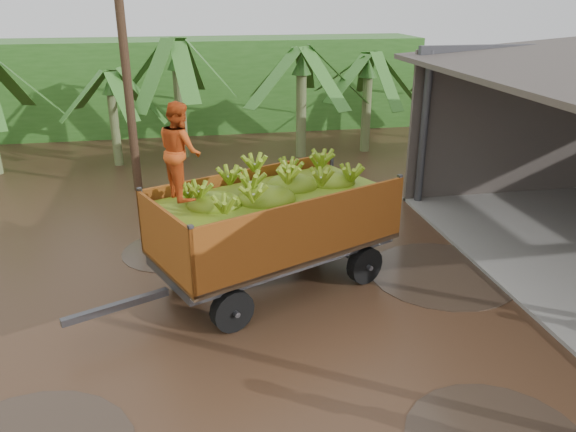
% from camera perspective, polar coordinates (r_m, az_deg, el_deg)
% --- Properties ---
extents(ground, '(100.00, 100.00, 0.00)m').
position_cam_1_polar(ground, '(9.40, -3.95, -12.82)').
color(ground, black).
rests_on(ground, ground).
extents(hedge_north, '(22.00, 3.00, 3.60)m').
position_cam_1_polar(hedge_north, '(23.99, -13.74, 12.75)').
color(hedge_north, '#2D661E').
rests_on(hedge_north, ground).
extents(banana_trailer, '(6.14, 3.79, 3.71)m').
position_cam_1_polar(banana_trailer, '(10.51, -1.61, -0.38)').
color(banana_trailer, '#C4671C').
rests_on(banana_trailer, ground).
extents(utility_pole, '(1.20, 0.24, 8.71)m').
position_cam_1_polar(utility_pole, '(16.04, -16.52, 17.68)').
color(utility_pole, '#47301E').
rests_on(utility_pole, ground).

